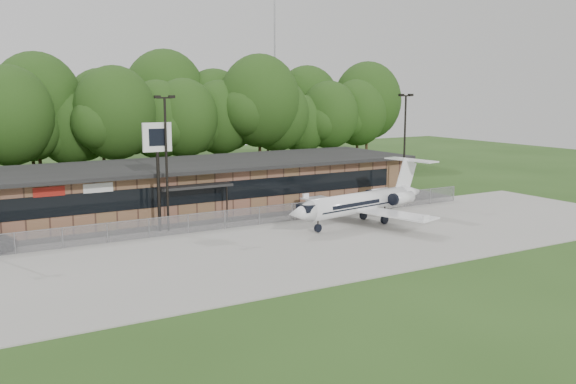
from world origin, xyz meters
TOP-DOWN VIEW (x-y plane):
  - ground at (0.00, 0.00)m, footprint 160.00×160.00m
  - apron at (0.00, 8.00)m, footprint 64.00×18.00m
  - parking_lot at (0.00, 19.50)m, footprint 50.00×9.00m
  - terminal at (-0.00, 23.94)m, footprint 41.00×11.65m
  - fence at (0.00, 15.00)m, footprint 46.00×0.04m
  - treeline at (0.00, 42.00)m, footprint 72.00×12.00m
  - radio_mast at (22.00, 48.00)m, footprint 0.20×0.20m
  - light_pole_mid at (-5.00, 16.50)m, footprint 1.55×0.30m
  - light_pole_right at (18.00, 16.50)m, footprint 1.55×0.30m
  - business_jet at (9.15, 11.02)m, footprint 14.69×13.17m
  - pole_sign at (-5.57, 16.80)m, footprint 2.17×0.38m

SIDE VIEW (x-z plane):
  - ground at x=0.00m, z-range 0.00..0.00m
  - parking_lot at x=0.00m, z-range 0.00..0.06m
  - apron at x=0.00m, z-range 0.00..0.08m
  - fence at x=0.00m, z-range 0.02..1.54m
  - business_jet at x=9.15m, z-range -0.71..4.24m
  - terminal at x=0.00m, z-range 0.03..4.33m
  - light_pole_mid at x=-5.00m, z-range 0.86..11.09m
  - light_pole_right at x=18.00m, z-range 0.86..11.09m
  - pole_sign at x=-5.57m, z-range 2.18..10.43m
  - treeline at x=0.00m, z-range 0.00..15.00m
  - radio_mast at x=22.00m, z-range 0.00..25.00m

